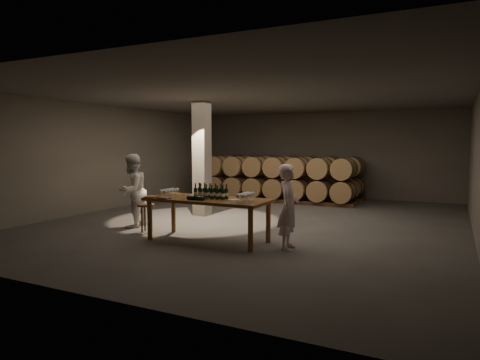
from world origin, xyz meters
The scene contains 15 objects.
room centered at (-1.80, 0.20, 1.60)m, with size 12.00×12.00×12.00m.
tasting_table centered at (0.00, -2.50, 0.80)m, with size 2.60×1.10×0.90m.
barrel_stack_back centered at (-0.96, 5.20, 0.83)m, with size 5.48×0.95×1.57m.
barrel_stack_front centered at (-0.96, 3.80, 0.83)m, with size 5.48×0.95×1.57m.
bottle_cluster centered at (0.07, -2.49, 1.01)m, with size 0.73×0.23×0.31m.
lying_bottles centered at (-0.07, -2.85, 0.94)m, with size 0.48×0.08×0.08m.
glass_cluster_left centered at (-0.90, -2.61, 1.02)m, with size 0.19×0.52×0.17m.
glass_cluster_right centered at (0.93, -2.63, 1.03)m, with size 0.20×0.53×0.18m.
plate centered at (0.62, -2.53, 0.91)m, with size 0.25×0.25×0.01m, color silver.
notebook_near centered at (-0.79, -2.94, 0.92)m, with size 0.24×0.19×0.03m, color #935635.
notebook_corner centered at (-1.16, -2.87, 0.91)m, with size 0.24×0.30×0.03m, color #935635.
pen centered at (-0.67, -2.95, 0.91)m, with size 0.01×0.01×0.15m, color black.
stool centered at (-1.75, -2.34, 0.52)m, with size 0.38×0.38×0.64m.
person_man centered at (1.73, -2.39, 0.82)m, with size 0.60×0.39×1.64m, color white.
person_woman centered at (-2.43, -2.02, 0.89)m, with size 0.87×0.67×1.78m, color white.
Camera 1 is at (4.53, -10.08, 2.04)m, focal length 32.00 mm.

